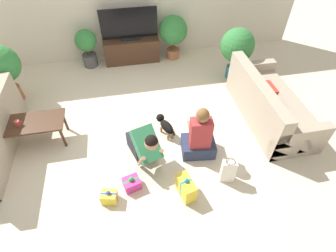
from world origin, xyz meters
TOP-DOWN VIEW (x-y plane):
  - ground_plane at (0.00, 0.00)m, footprint 16.00×16.00m
  - wall_back at (0.00, 2.63)m, footprint 8.40×0.06m
  - sofa_right at (2.39, -0.12)m, footprint 0.91×2.00m
  - coffee_table at (-1.61, 0.04)m, footprint 0.97×0.52m
  - tv_console at (0.17, 2.34)m, footprint 1.25×0.44m
  - tv at (0.17, 2.34)m, footprint 1.24×0.20m
  - potted_plant_back_right at (1.15, 2.29)m, footprint 0.64×0.64m
  - potted_plant_corner_left at (-2.25, 1.30)m, footprint 0.69×0.69m
  - potted_plant_back_left at (-0.80, 2.29)m, footprint 0.47×0.47m
  - potted_plant_corner_right at (2.25, 1.23)m, footprint 0.69×0.69m
  - person_kneeling at (0.08, -0.70)m, footprint 0.53×0.84m
  - person_sitting at (0.93, -0.72)m, footprint 0.56×0.52m
  - dog at (0.49, -0.19)m, footprint 0.28×0.51m
  - gift_box_a at (-0.18, -1.16)m, footprint 0.28×0.26m
  - gift_box_b at (0.56, -1.41)m, footprint 0.24×0.38m
  - gift_box_c at (-0.50, -1.32)m, footprint 0.24×0.21m
  - gift_bag_a at (1.21, -1.30)m, footprint 0.22×0.16m
  - mug at (-1.81, -0.00)m, footprint 0.12×0.08m

SIDE VIEW (x-z plane):
  - ground_plane at x=0.00m, z-range 0.00..0.00m
  - gift_box_a at x=-0.18m, z-range -0.03..0.20m
  - gift_box_c at x=-0.50m, z-range -0.02..0.21m
  - gift_box_b at x=0.56m, z-range -0.03..0.33m
  - dog at x=0.49m, z-range 0.05..0.36m
  - gift_bag_a at x=1.21m, z-range -0.01..0.43m
  - tv_console at x=0.17m, z-range 0.00..0.54m
  - sofa_right at x=2.39m, z-range -0.13..0.70m
  - person_kneeling at x=0.08m, z-range -0.05..0.76m
  - person_sitting at x=0.93m, z-range -0.13..0.84m
  - coffee_table at x=-1.61m, z-range 0.17..0.61m
  - mug at x=-1.81m, z-range 0.45..0.54m
  - potted_plant_back_left at x=-0.80m, z-range 0.09..0.95m
  - potted_plant_back_right at x=1.15m, z-range 0.14..1.15m
  - potted_plant_corner_right at x=2.25m, z-range 0.17..1.27m
  - potted_plant_corner_left at x=-2.25m, z-range 0.18..1.32m
  - tv at x=0.17m, z-range 0.51..1.19m
  - wall_back at x=0.00m, z-range 0.00..2.60m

